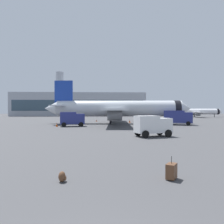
# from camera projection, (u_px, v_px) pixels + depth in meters

# --- Properties ---
(airplane_at_gate) EXTENTS (35.76, 32.26, 10.50)m
(airplane_at_gate) POSITION_uv_depth(u_px,v_px,m) (118.00, 109.00, 52.67)
(airplane_at_gate) COLOR silver
(airplane_at_gate) RESTS_ON ground
(airplane_taxiing) EXTENTS (25.20, 22.76, 7.40)m
(airplane_taxiing) POSITION_uv_depth(u_px,v_px,m) (196.00, 112.00, 102.07)
(airplane_taxiing) COLOR white
(airplane_taxiing) RESTS_ON ground
(service_truck) EXTENTS (5.13, 3.28, 2.90)m
(service_truck) POSITION_uv_depth(u_px,v_px,m) (72.00, 118.00, 43.62)
(service_truck) COLOR navy
(service_truck) RESTS_ON ground
(fuel_truck) EXTENTS (6.46, 4.59, 3.20)m
(fuel_truck) POSITION_uv_depth(u_px,v_px,m) (178.00, 117.00, 47.62)
(fuel_truck) COLOR navy
(fuel_truck) RESTS_ON ground
(cargo_van) EXTENTS (4.76, 3.23, 2.60)m
(cargo_van) POSITION_uv_depth(u_px,v_px,m) (152.00, 125.00, 26.81)
(cargo_van) COLOR white
(cargo_van) RESTS_ON ground
(safety_cone_near) EXTENTS (0.44, 0.44, 0.62)m
(safety_cone_near) POSITION_uv_depth(u_px,v_px,m) (97.00, 120.00, 62.48)
(safety_cone_near) COLOR #F2590C
(safety_cone_near) RESTS_ON ground
(safety_cone_mid) EXTENTS (0.44, 0.44, 0.84)m
(safety_cone_mid) POSITION_uv_depth(u_px,v_px,m) (57.00, 125.00, 42.94)
(safety_cone_mid) COLOR #F2590C
(safety_cone_mid) RESTS_ON ground
(safety_cone_far) EXTENTS (0.44, 0.44, 0.80)m
(safety_cone_far) POSITION_uv_depth(u_px,v_px,m) (130.00, 121.00, 56.75)
(safety_cone_far) COLOR #F2590C
(safety_cone_far) RESTS_ON ground
(safety_cone_outer) EXTENTS (0.44, 0.44, 0.70)m
(safety_cone_outer) POSITION_uv_depth(u_px,v_px,m) (164.00, 124.00, 47.07)
(safety_cone_outer) COLOR #F2590C
(safety_cone_outer) RESTS_ON ground
(rolling_suitcase) EXTENTS (0.69, 0.75, 1.10)m
(rolling_suitcase) POSITION_uv_depth(u_px,v_px,m) (171.00, 171.00, 10.27)
(rolling_suitcase) COLOR brown
(rolling_suitcase) RESTS_ON ground
(traveller_backpack) EXTENTS (0.36, 0.40, 0.48)m
(traveller_backpack) POSITION_uv_depth(u_px,v_px,m) (62.00, 177.00, 9.90)
(traveller_backpack) COLOR brown
(traveller_backpack) RESTS_ON ground
(terminal_building) EXTENTS (73.60, 16.26, 24.94)m
(terminal_building) POSITION_uv_depth(u_px,v_px,m) (79.00, 104.00, 123.86)
(terminal_building) COLOR #9EA3AD
(terminal_building) RESTS_ON ground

